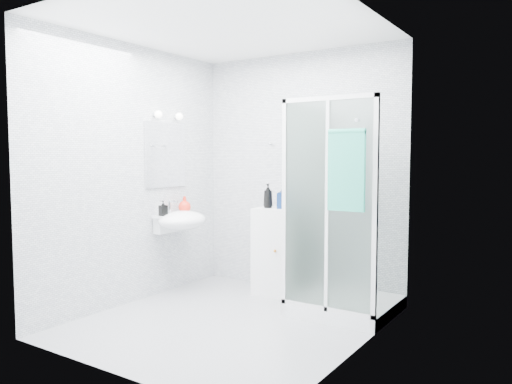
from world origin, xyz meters
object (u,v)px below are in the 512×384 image
Objects in this scene: storage_cabinet at (275,251)px; shampoo_bottle_a at (268,196)px; wall_basin at (180,221)px; soap_dispenser_black at (163,208)px; shampoo_bottle_b at (283,197)px; hand_towel at (346,168)px; soap_dispenser_orange at (185,204)px; shower_enclosure at (335,266)px.

shampoo_bottle_a is (-0.07, -0.03, 0.60)m from storage_cabinet.
storage_cabinet is (0.85, 0.56, -0.33)m from wall_basin.
shampoo_bottle_a is 1.62× the size of soap_dispenser_black.
shampoo_bottle_b is 1.26m from soap_dispenser_black.
soap_dispenser_black is (-0.91, -0.75, 0.48)m from storage_cabinet.
hand_towel is 2.65× the size of shampoo_bottle_a.
shampoo_bottle_b is at bearing 30.33° from wall_basin.
soap_dispenser_black is at bearing -85.37° from soap_dispenser_orange.
hand_towel is at bearing -33.01° from shampoo_bottle_b.
shower_enclosure is 1.05m from hand_towel.
soap_dispenser_black is at bearing -176.99° from hand_towel.
wall_basin is 0.25m from soap_dispenser_orange.
shower_enclosure is 12.45× the size of soap_dispenser_black.
hand_towel reaches higher than shampoo_bottle_a.
soap_dispenser_orange reaches higher than soap_dispenser_black.
shower_enclosure is at bearing 124.48° from hand_towel.
soap_dispenser_black is (-0.06, -0.19, 0.15)m from wall_basin.
hand_towel reaches higher than storage_cabinet.
wall_basin is 2.16× the size of shampoo_bottle_a.
hand_towel is at bearing -7.40° from soap_dispenser_orange.
hand_towel is at bearing -2.52° from wall_basin.
wall_basin is 0.98m from shampoo_bottle_a.
shampoo_bottle_a reaches higher than soap_dispenser_orange.
shampoo_bottle_a is at bearing 152.06° from hand_towel.
shampoo_bottle_b reaches higher than wall_basin.
shampoo_bottle_a is at bearing 21.74° from soap_dispenser_orange.
shampoo_bottle_b reaches higher than soap_dispenser_black.
storage_cabinet is 3.72× the size of shampoo_bottle_b.
shampoo_bottle_b is at bearing 9.39° from shampoo_bottle_a.
soap_dispenser_orange is (-2.03, 0.26, -0.43)m from hand_towel.
storage_cabinet is 0.60m from shampoo_bottle_a.
shampoo_bottle_a is 0.17m from shampoo_bottle_b.
hand_towel is 1.22m from shampoo_bottle_b.
shampoo_bottle_b is (-0.71, 0.24, 0.61)m from shower_enclosure.
storage_cabinet is 1.35× the size of hand_towel.
wall_basin is 1.13m from shampoo_bottle_b.
shampoo_bottle_b is (0.17, 0.03, -0.00)m from shampoo_bottle_a.
wall_basin is at bearing -61.98° from soap_dispenser_orange.
shower_enclosure is 3.57× the size of wall_basin.
hand_towel is at bearing -27.94° from shampoo_bottle_a.
shampoo_bottle_b is (0.95, 0.55, 0.26)m from wall_basin.
soap_dispenser_orange is (-0.09, 0.18, 0.15)m from wall_basin.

